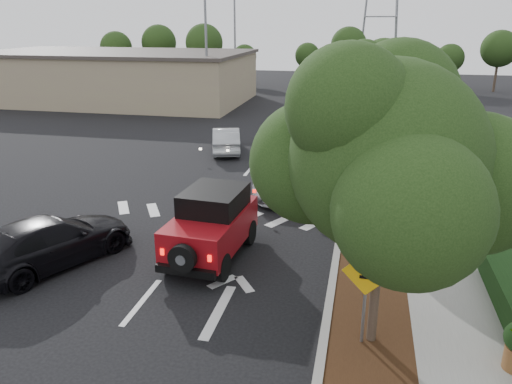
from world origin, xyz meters
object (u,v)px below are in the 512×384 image
(red_jeep, at_px, (214,223))
(speed_hump_sign, at_px, (366,285))
(black_suv_oncoming, at_px, (50,241))
(silver_suv_ahead, at_px, (288,175))

(red_jeep, relative_size, speed_hump_sign, 1.86)
(red_jeep, xyz_separation_m, black_suv_oncoming, (-4.38, -1.58, -0.32))
(red_jeep, distance_m, black_suv_oncoming, 4.67)
(red_jeep, height_order, silver_suv_ahead, red_jeep)
(red_jeep, height_order, speed_hump_sign, speed_hump_sign)
(black_suv_oncoming, bearing_deg, red_jeep, -135.33)
(red_jeep, xyz_separation_m, silver_suv_ahead, (1.23, 6.16, -0.32))
(red_jeep, bearing_deg, speed_hump_sign, -35.13)
(silver_suv_ahead, xyz_separation_m, speed_hump_sign, (3.17, -9.77, 0.80))
(black_suv_oncoming, xyz_separation_m, speed_hump_sign, (8.78, -2.02, 0.80))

